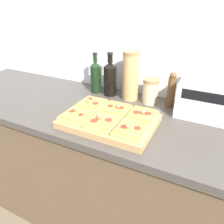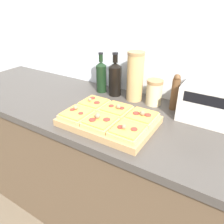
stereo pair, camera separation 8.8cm
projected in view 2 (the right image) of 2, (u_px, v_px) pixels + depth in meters
The scene contains 15 objects.
wall_back at pixel (160, 38), 1.28m from camera, with size 6.00×0.06×2.50m.
kitchen_counter at pixel (127, 177), 1.39m from camera, with size 2.63×0.67×0.89m.
cutting_board at pixel (109, 121), 1.10m from camera, with size 0.46×0.32×0.04m, color tan.
pizza_slice_back_left at pixel (94, 103), 1.21m from camera, with size 0.14×0.14×0.05m.
pizza_slice_back_center at pixel (117, 110), 1.15m from camera, with size 0.14×0.14×0.05m.
pizza_slice_back_right at pixel (142, 117), 1.08m from camera, with size 0.14×0.14×0.05m.
pizza_slice_front_left at pixel (76, 114), 1.10m from camera, with size 0.14×0.14×0.05m.
pizza_slice_front_center at pixel (100, 122), 1.03m from camera, with size 0.14×0.14×0.06m.
pizza_slice_front_right at pixel (127, 131), 0.96m from camera, with size 0.14×0.14×0.05m.
olive_oil_bottle at pixel (101, 76), 1.44m from camera, with size 0.07×0.07×0.26m.
wine_bottle at pixel (115, 78), 1.39m from camera, with size 0.08×0.08×0.28m.
grain_jar_tall at pixel (135, 77), 1.31m from camera, with size 0.10×0.10×0.30m.
grain_jar_short at pixel (154, 92), 1.28m from camera, with size 0.09×0.09×0.15m.
pepper_mill at pixel (175, 92), 1.21m from camera, with size 0.04×0.04×0.21m.
toaster_oven at pixel (209, 103), 1.12m from camera, with size 0.29×0.21×0.19m.
Camera 2 is at (0.46, -0.61, 1.46)m, focal length 35.00 mm.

